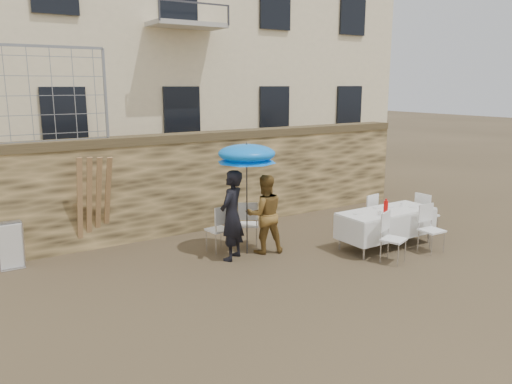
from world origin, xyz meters
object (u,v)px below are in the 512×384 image
banquet_table (387,212)px  chair_stack_right (10,244)px  umbrella (247,157)px  table_chair_back (365,214)px  table_chair_front_left (394,238)px  table_chair_front_right (432,229)px  couple_chair_right (248,223)px  couple_chair_left (218,228)px  table_chair_side (427,214)px  man_suit (232,215)px  soda_bottle (386,207)px  woman_dress (265,214)px

banquet_table → chair_stack_right: 7.29m
umbrella → table_chair_back: bearing=-7.2°
table_chair_front_left → table_chair_front_right: bearing=-20.3°
couple_chair_right → table_chair_front_left: size_ratio=1.00×
couple_chair_left → banquet_table: 3.47m
table_chair_back → chair_stack_right: table_chair_back is taller
table_chair_side → couple_chair_right: bearing=64.4°
table_chair_front_right → chair_stack_right: bearing=155.7°
man_suit → table_chair_front_right: size_ratio=1.81×
banquet_table → table_chair_back: 0.86m
banquet_table → soda_bottle: (-0.20, -0.15, 0.17)m
couple_chair_left → table_chair_front_right: (3.56, -2.36, 0.00)m
couple_chair_right → table_chair_back: same height
table_chair_back → table_chair_side: 1.39m
man_suit → chair_stack_right: bearing=-60.2°
man_suit → banquet_table: (3.06, -1.06, -0.14)m
umbrella → soda_bottle: bearing=-28.1°
table_chair_side → chair_stack_right: (-8.11, 2.74, -0.02)m
umbrella → table_chair_front_right: (3.16, -1.91, -1.47)m
umbrella → table_chair_front_right: umbrella is taller
soda_bottle → banquet_table: bearing=36.9°
table_chair_side → chair_stack_right: bearing=67.7°
woman_dress → table_chair_side: (3.71, -0.96, -0.31)m
couple_chair_left → couple_chair_right: (0.70, 0.00, 0.00)m
man_suit → banquet_table: 3.24m
table_chair_front_right → table_chair_back: size_ratio=1.00×
woman_dress → table_chair_front_left: 2.51m
couple_chair_left → table_chair_front_left: (2.46, -2.36, 0.00)m
woman_dress → table_chair_side: size_ratio=1.65×
banquet_table → table_chair_front_right: size_ratio=2.19×
couple_chair_right → table_chair_side: (3.76, -1.51, 0.00)m
couple_chair_right → table_chair_side: 4.05m
table_chair_side → umbrella: bearing=71.7°
table_chair_front_left → couple_chair_right: bearing=106.3°
man_suit → table_chair_front_right: bearing=118.7°
man_suit → woman_dress: size_ratio=1.10×
umbrella → soda_bottle: size_ratio=7.93×
man_suit → banquet_table: size_ratio=0.83×
couple_chair_left → table_chair_front_left: bearing=129.6°
table_chair_side → table_chair_front_right: bearing=129.7°
man_suit → umbrella: size_ratio=0.84×
umbrella → chair_stack_right: size_ratio=2.24×
table_chair_front_right → chair_stack_right: (-7.21, 3.59, -0.02)m
woman_dress → table_chair_back: size_ratio=1.65×
banquet_table → table_chair_front_left: table_chair_front_left is taller
man_suit → table_chair_front_left: (2.46, -1.81, -0.39)m
table_chair_front_right → umbrella: bearing=150.9°
chair_stack_right → umbrella: bearing=-22.5°
table_chair_front_left → table_chair_back: same height
table_chair_back → soda_bottle: bearing=58.9°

